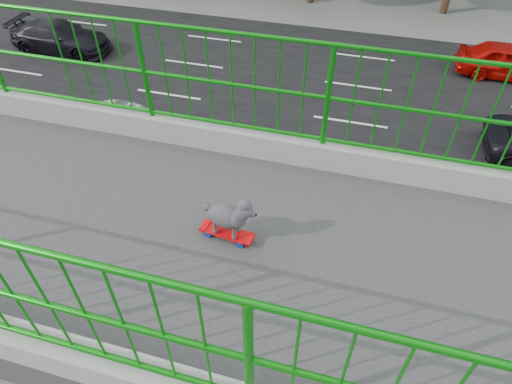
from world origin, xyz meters
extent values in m
cube|color=black|center=(-13.00, 0.00, 0.01)|extent=(18.00, 90.00, 0.02)
cube|color=#2D2D2F|center=(0.00, 0.00, 6.75)|extent=(3.00, 24.00, 0.50)
cube|color=gray|center=(-1.40, 0.00, 7.15)|extent=(0.20, 24.00, 0.30)
cylinder|color=#0D780F|center=(-1.40, 0.00, 8.40)|extent=(0.04, 24.00, 0.04)
cylinder|color=#0D780F|center=(-1.40, 0.00, 7.85)|extent=(0.04, 24.00, 0.04)
cylinder|color=#0D780F|center=(-1.40, 0.00, 7.85)|extent=(0.06, 0.06, 1.10)
cylinder|color=#0D780F|center=(1.40, 0.00, 8.40)|extent=(0.04, 24.00, 0.04)
cylinder|color=#0D780F|center=(1.40, 0.00, 7.85)|extent=(0.04, 24.00, 0.04)
cylinder|color=#0D780F|center=(1.40, 0.00, 7.85)|extent=(0.06, 0.06, 1.10)
cube|color=#EE080B|center=(-0.10, -0.66, 7.06)|extent=(0.21, 0.53, 0.02)
cube|color=#99999E|center=(-0.11, -0.82, 7.04)|extent=(0.10, 0.05, 0.02)
cylinder|color=#072C9C|center=(-0.18, -0.82, 7.03)|extent=(0.03, 0.06, 0.06)
sphere|color=yellow|center=(-0.18, -0.82, 7.03)|extent=(0.03, 0.03, 0.03)
cylinder|color=#072C9C|center=(-0.05, -0.83, 7.03)|extent=(0.03, 0.06, 0.06)
sphere|color=yellow|center=(-0.05, -0.83, 7.03)|extent=(0.03, 0.03, 0.03)
cube|color=#99999E|center=(-0.08, -0.49, 7.04)|extent=(0.10, 0.05, 0.02)
cylinder|color=#072C9C|center=(-0.14, -0.49, 7.03)|extent=(0.03, 0.06, 0.06)
sphere|color=yellow|center=(-0.14, -0.49, 7.03)|extent=(0.03, 0.03, 0.03)
cylinder|color=#072C9C|center=(-0.01, -0.50, 7.03)|extent=(0.03, 0.06, 0.06)
sphere|color=yellow|center=(-0.01, -0.50, 7.03)|extent=(0.03, 0.03, 0.03)
ellipsoid|color=#333036|center=(-0.10, -0.66, 7.28)|extent=(0.25, 0.36, 0.23)
sphere|color=#333036|center=(-0.07, -0.47, 7.43)|extent=(0.15, 0.15, 0.15)
sphere|color=black|center=(-0.06, -0.37, 7.41)|extent=(0.03, 0.03, 0.03)
sphere|color=#333036|center=(-0.12, -0.84, 7.32)|extent=(0.08, 0.08, 0.08)
cylinder|color=#333036|center=(-0.13, -0.56, 7.14)|extent=(0.03, 0.03, 0.14)
cylinder|color=#333036|center=(-0.04, -0.57, 7.14)|extent=(0.03, 0.03, 0.14)
cylinder|color=#333036|center=(-0.16, -0.75, 7.14)|extent=(0.03, 0.03, 0.14)
cylinder|color=#333036|center=(-0.06, -0.76, 7.14)|extent=(0.03, 0.03, 0.14)
imported|color=#B30A07|center=(-6.00, 3.71, 0.70)|extent=(1.65, 4.11, 1.40)
imported|color=#A4A4AA|center=(-9.20, -8.67, 0.73)|extent=(1.55, 4.43, 1.46)
imported|color=black|center=(-15.60, -14.96, 0.74)|extent=(2.07, 5.08, 1.47)
imported|color=#B30A07|center=(-18.80, 6.50, 0.78)|extent=(1.84, 4.56, 1.56)
camera|label=1|loc=(2.47, 0.34, 10.14)|focal=30.80mm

